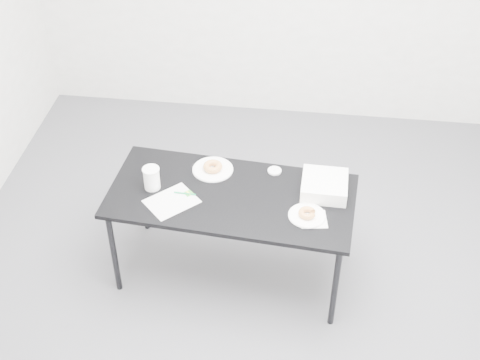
# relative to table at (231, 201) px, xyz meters

# --- Properties ---
(floor) EXTENTS (4.00, 4.00, 0.00)m
(floor) POSITION_rel_table_xyz_m (0.13, -0.03, -0.62)
(floor) COLOR #4C4C51
(floor) RESTS_ON ground
(table) EXTENTS (1.53, 0.81, 0.68)m
(table) POSITION_rel_table_xyz_m (0.00, 0.00, 0.00)
(table) COLOR black
(table) RESTS_ON floor
(scorecard) EXTENTS (0.36, 0.36, 0.00)m
(scorecard) POSITION_rel_table_xyz_m (-0.34, -0.11, 0.05)
(scorecard) COLOR white
(scorecard) RESTS_ON table
(logo_patch) EXTENTS (0.06, 0.06, 0.00)m
(logo_patch) POSITION_rel_table_xyz_m (-0.26, -0.02, 0.05)
(logo_patch) COLOR green
(logo_patch) RESTS_ON scorecard
(pen) EXTENTS (0.13, 0.02, 0.01)m
(pen) POSITION_rel_table_xyz_m (-0.28, -0.03, 0.06)
(pen) COLOR #0C8949
(pen) RESTS_ON scorecard
(napkin) EXTENTS (0.17, 0.17, 0.00)m
(napkin) POSITION_rel_table_xyz_m (0.50, -0.16, 0.05)
(napkin) COLOR white
(napkin) RESTS_ON table
(plate_near) EXTENTS (0.22, 0.22, 0.01)m
(plate_near) POSITION_rel_table_xyz_m (0.46, -0.14, 0.06)
(plate_near) COLOR white
(plate_near) RESTS_ON napkin
(donut_near) EXTENTS (0.10, 0.10, 0.03)m
(donut_near) POSITION_rel_table_xyz_m (0.46, -0.14, 0.08)
(donut_near) COLOR #CA7F40
(donut_near) RESTS_ON plate_near
(plate_far) EXTENTS (0.26, 0.26, 0.01)m
(plate_far) POSITION_rel_table_xyz_m (-0.15, 0.22, 0.05)
(plate_far) COLOR white
(plate_far) RESTS_ON table
(donut_far) EXTENTS (0.15, 0.15, 0.04)m
(donut_far) POSITION_rel_table_xyz_m (-0.15, 0.22, 0.08)
(donut_far) COLOR #CA7F40
(donut_far) RESTS_ON plate_far
(coffee_cup) EXTENTS (0.10, 0.10, 0.15)m
(coffee_cup) POSITION_rel_table_xyz_m (-0.49, 0.01, 0.12)
(coffee_cup) COLOR white
(coffee_cup) RESTS_ON table
(cup_lid) EXTENTS (0.09, 0.09, 0.01)m
(cup_lid) POSITION_rel_table_xyz_m (0.24, 0.25, 0.06)
(cup_lid) COLOR white
(cup_lid) RESTS_ON table
(bakery_box) EXTENTS (0.28, 0.28, 0.09)m
(bakery_box) POSITION_rel_table_xyz_m (0.55, 0.10, 0.10)
(bakery_box) COLOR white
(bakery_box) RESTS_ON table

